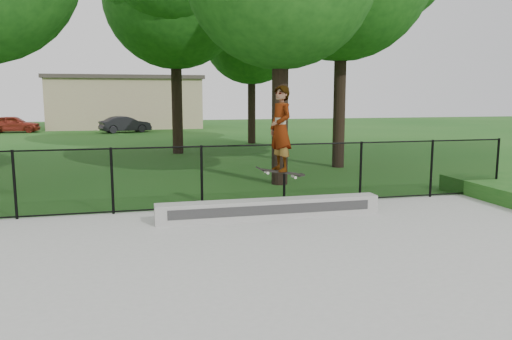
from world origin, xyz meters
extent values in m
plane|color=#1A5016|center=(0.00, 0.00, 0.00)|extent=(100.00, 100.00, 0.00)
cube|color=#A2A39E|center=(0.00, 0.00, 0.03)|extent=(14.00, 12.00, 0.06)
cube|color=#ACABA6|center=(1.31, 4.70, 0.27)|extent=(4.91, 0.40, 0.41)
imported|color=maroon|center=(-10.01, 34.12, 0.62)|extent=(3.65, 1.53, 1.24)
imported|color=black|center=(-2.07, 32.25, 0.59)|extent=(3.50, 2.26, 1.19)
imported|color=#9999AD|center=(1.14, 35.95, 0.64)|extent=(4.07, 1.85, 1.28)
cube|color=black|center=(1.46, 4.44, 1.10)|extent=(0.83, 0.23, 0.16)
imported|color=#9FAFD1|center=(1.46, 4.44, 2.01)|extent=(0.57, 0.73, 1.77)
cylinder|color=black|center=(-4.00, 5.90, 0.81)|extent=(0.06, 0.06, 1.50)
cylinder|color=black|center=(-2.00, 5.90, 0.81)|extent=(0.06, 0.06, 1.50)
cylinder|color=black|center=(0.00, 5.90, 0.81)|extent=(0.06, 0.06, 1.50)
cylinder|color=black|center=(2.00, 5.90, 0.81)|extent=(0.06, 0.06, 1.50)
cylinder|color=black|center=(4.00, 5.90, 0.81)|extent=(0.06, 0.06, 1.50)
cylinder|color=black|center=(6.00, 5.90, 0.81)|extent=(0.06, 0.06, 1.50)
cylinder|color=black|center=(8.00, 5.90, 0.81)|extent=(0.06, 0.06, 1.50)
cylinder|color=black|center=(0.00, 5.90, 1.53)|extent=(16.00, 0.04, 0.04)
cylinder|color=black|center=(0.00, 5.90, 0.11)|extent=(16.00, 0.04, 0.04)
cube|color=black|center=(0.00, 5.90, 0.81)|extent=(16.00, 0.01, 1.50)
cylinder|color=black|center=(5.00, 22.00, 2.26)|extent=(0.44, 0.44, 4.51)
sphere|color=#174712|center=(5.00, 22.00, 6.00)|extent=(5.41, 5.41, 5.41)
cylinder|color=black|center=(0.50, 18.00, 2.65)|extent=(0.44, 0.44, 5.30)
cylinder|color=black|center=(2.80, 9.00, 2.36)|extent=(0.44, 0.44, 4.71)
cylinder|color=black|center=(6.00, 12.00, 2.69)|extent=(0.44, 0.44, 5.38)
cube|color=tan|center=(-2.00, 38.00, 2.00)|extent=(12.00, 6.00, 4.00)
cube|color=#3F3833|center=(-2.00, 38.00, 4.15)|extent=(12.40, 6.40, 0.30)
camera|label=1|loc=(-1.50, -5.47, 2.69)|focal=35.00mm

